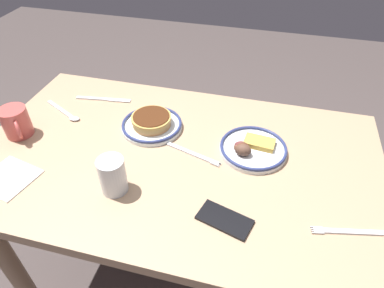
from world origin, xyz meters
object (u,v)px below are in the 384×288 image
plate_near_main (152,123)px  fork_far (348,232)px  paper_napkin (9,178)px  coffee_mug (16,122)px  drinking_glass (113,177)px  fork_near (194,154)px  plate_center_pancakes (252,148)px  butter_knife (103,99)px  tea_spoon (67,114)px  cell_phone (225,220)px

plate_near_main → fork_far: size_ratio=1.11×
paper_napkin → coffee_mug: bearing=-63.6°
paper_napkin → fork_far: (-0.97, -0.05, 0.00)m
drinking_glass → fork_near: size_ratio=0.57×
drinking_glass → plate_center_pancakes: bearing=-144.3°
drinking_glass → butter_knife: 0.49m
plate_near_main → fork_near: (-0.18, 0.10, -0.02)m
fork_far → butter_knife: (0.89, -0.41, -0.00)m
plate_near_main → coffee_mug: (0.43, 0.15, 0.03)m
paper_napkin → butter_knife: size_ratio=0.68×
tea_spoon → plate_near_main: bearing=-179.5°
drinking_glass → fork_far: size_ratio=0.58×
plate_near_main → fork_near: 0.21m
plate_center_pancakes → butter_knife: plate_center_pancakes is taller
butter_knife → fork_near: bearing=152.3°
plate_near_main → butter_knife: plate_near_main is taller
coffee_mug → tea_spoon: bearing=-122.7°
cell_phone → fork_far: cell_phone is taller
coffee_mug → fork_near: (-0.61, -0.05, -0.05)m
plate_center_pancakes → drinking_glass: size_ratio=1.96×
fork_near → butter_knife: bearing=-27.7°
plate_near_main → plate_center_pancakes: plate_near_main is taller
paper_napkin → plate_center_pancakes: bearing=-156.4°
plate_near_main → cell_phone: 0.46m
coffee_mug → paper_napkin: bearing=116.4°
cell_phone → coffee_mug: bearing=2.3°
fork_near → butter_knife: same height
plate_center_pancakes → tea_spoon: (0.70, -0.04, -0.01)m
cell_phone → fork_far: size_ratio=0.75×
plate_center_pancakes → fork_far: bearing=138.3°
plate_near_main → butter_knife: (0.25, -0.12, -0.02)m
plate_near_main → plate_center_pancakes: size_ratio=0.98×
paper_napkin → tea_spoon: 0.34m
coffee_mug → fork_far: bearing=172.5°
cell_phone → butter_knife: bearing=-22.5°
fork_near → butter_knife: (0.43, -0.22, -0.00)m
plate_center_pancakes → fork_far: 0.38m
plate_near_main → tea_spoon: plate_near_main is taller
plate_center_pancakes → tea_spoon: plate_center_pancakes is taller
paper_napkin → butter_knife: butter_knife is taller
fork_near → tea_spoon: 0.53m
cell_phone → paper_napkin: bearing=16.9°
plate_center_pancakes → fork_near: 0.19m
drinking_glass → paper_napkin: bearing=7.2°
paper_napkin → drinking_glass: bearing=-172.8°
cell_phone → paper_napkin: 0.66m
fork_far → drinking_glass: bearing=1.1°
plate_center_pancakes → drinking_glass: drinking_glass is taller
drinking_glass → tea_spoon: bearing=-41.9°
drinking_glass → paper_napkin: 0.34m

